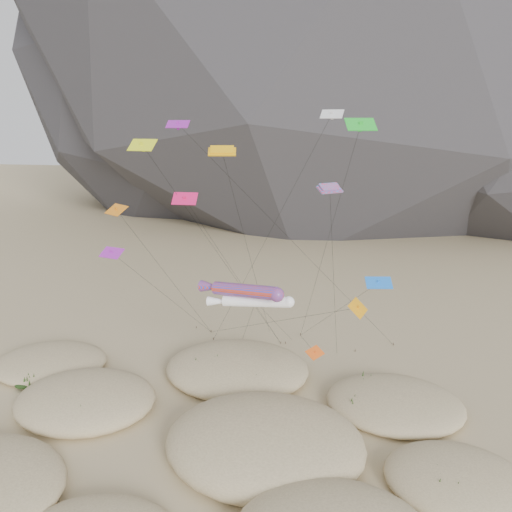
{
  "coord_description": "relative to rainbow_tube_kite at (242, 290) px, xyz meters",
  "views": [
    {
      "loc": [
        9.64,
        -30.21,
        25.44
      ],
      "look_at": [
        1.67,
        12.0,
        13.88
      ],
      "focal_mm": 35.0,
      "sensor_mm": 36.0,
      "label": 1
    }
  ],
  "objects": [
    {
      "name": "dune_grass",
      "position": [
        -3.52,
        -4.88,
        -11.13
      ],
      "size": [
        42.61,
        27.2,
        1.47
      ],
      "color": "black",
      "rests_on": "ground"
    },
    {
      "name": "white_tube_kite",
      "position": [
        0.78,
        0.26,
        -1.02
      ],
      "size": [
        7.95,
        16.74,
        11.67
      ],
      "color": "white",
      "rests_on": "ground"
    },
    {
      "name": "kite_stakes",
      "position": [
        0.69,
        16.79,
        -11.8
      ],
      "size": [
        24.43,
        3.35,
        0.3
      ],
      "color": "#3F2D1E",
      "rests_on": "ground"
    },
    {
      "name": "ground",
      "position": [
        -1.24,
        -8.03,
        -11.95
      ],
      "size": [
        500.0,
        500.0,
        0.0
      ],
      "primitive_type": "plane",
      "color": "#CCB789",
      "rests_on": "ground"
    },
    {
      "name": "dunes",
      "position": [
        -2.38,
        -4.1,
        -11.21
      ],
      "size": [
        50.63,
        34.86,
        4.33
      ],
      "color": "#CCB789",
      "rests_on": "ground"
    },
    {
      "name": "multi_parafoil",
      "position": [
        6.78,
        3.27,
        7.95
      ],
      "size": [
        2.25,
        12.36,
        20.6
      ],
      "color": "#FF1A33",
      "rests_on": "ground"
    },
    {
      "name": "orange_parafoil",
      "position": [
        -2.99,
        6.05,
        10.72
      ],
      "size": [
        3.63,
        13.99,
        23.42
      ],
      "color": "#E19E0B",
      "rests_on": "ground"
    },
    {
      "name": "delta_kites",
      "position": [
        -0.37,
        3.51,
        5.86
      ],
      "size": [
        27.52,
        19.39,
        26.52
      ],
      "color": "purple",
      "rests_on": "ground"
    },
    {
      "name": "rainbow_tube_kite",
      "position": [
        0.0,
        0.0,
        0.0
      ],
      "size": [
        7.95,
        19.08,
        12.88
      ],
      "color": "red",
      "rests_on": "ground"
    }
  ]
}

